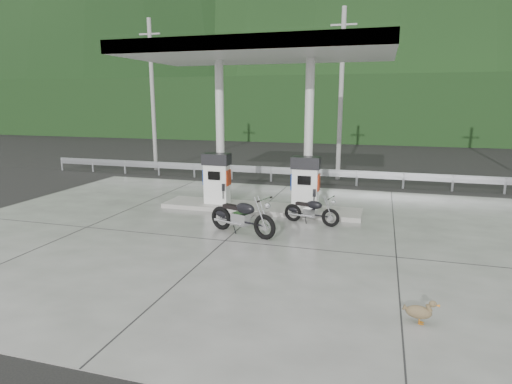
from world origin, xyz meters
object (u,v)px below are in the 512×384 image
(motorcycle_right, at_px, (311,211))
(motorcycle_left, at_px, (242,217))
(gas_pump_left, at_px, (217,179))
(duck, at_px, (419,312))
(gas_pump_right, at_px, (305,183))

(motorcycle_right, bearing_deg, motorcycle_left, -124.73)
(gas_pump_left, bearing_deg, motorcycle_left, -56.28)
(motorcycle_left, height_order, duck, motorcycle_left)
(gas_pump_left, xyz_separation_m, duck, (6.37, -6.72, -0.86))
(motorcycle_left, bearing_deg, gas_pump_left, 143.27)
(motorcycle_right, height_order, duck, motorcycle_right)
(gas_pump_left, height_order, gas_pump_right, same)
(gas_pump_right, distance_m, motorcycle_left, 3.14)
(motorcycle_left, bearing_deg, duck, -21.53)
(motorcycle_left, relative_size, duck, 4.00)
(gas_pump_left, distance_m, motorcycle_left, 3.40)
(gas_pump_left, xyz_separation_m, gas_pump_right, (3.20, 0.00, 0.00))
(gas_pump_right, distance_m, duck, 7.48)
(duck, bearing_deg, motorcycle_left, 144.49)
(gas_pump_left, distance_m, gas_pump_right, 3.20)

